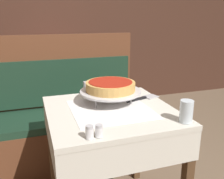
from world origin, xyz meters
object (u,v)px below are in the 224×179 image
(dining_table_front, at_px, (111,127))
(booth_bench, at_px, (64,128))
(salt_shaker, at_px, (89,132))
(water_glass_near, at_px, (186,111))
(pizza_pan_stand, at_px, (110,92))
(dining_table_rear, at_px, (51,69))
(napkin_holder, at_px, (91,88))
(pizza_server, at_px, (143,98))
(deep_dish_pizza, at_px, (110,86))
(pepper_shaker, at_px, (99,131))
(condiment_caddy, at_px, (42,57))

(dining_table_front, distance_m, booth_bench, 0.87)
(dining_table_front, bearing_deg, salt_shaker, -122.54)
(water_glass_near, bearing_deg, pizza_pan_stand, 124.00)
(dining_table_front, relative_size, dining_table_rear, 0.94)
(pizza_pan_stand, bearing_deg, dining_table_front, -108.02)
(pizza_pan_stand, bearing_deg, napkin_holder, 108.87)
(dining_table_front, xyz_separation_m, pizza_server, (0.26, 0.11, 0.12))
(pizza_pan_stand, bearing_deg, booth_bench, 108.55)
(pizza_pan_stand, height_order, napkin_holder, napkin_holder)
(deep_dish_pizza, bearing_deg, pepper_shaker, -114.51)
(pizza_pan_stand, relative_size, pizza_server, 1.51)
(deep_dish_pizza, distance_m, water_glass_near, 0.50)
(salt_shaker, bearing_deg, condiment_caddy, 92.33)
(salt_shaker, xyz_separation_m, pepper_shaker, (0.04, 0.00, -0.00))
(salt_shaker, bearing_deg, pepper_shaker, 0.00)
(dining_table_rear, bearing_deg, pepper_shaker, -89.03)
(dining_table_front, distance_m, pizza_pan_stand, 0.22)
(pizza_server, bearing_deg, pizza_pan_stand, -179.83)
(dining_table_rear, relative_size, napkin_holder, 8.24)
(booth_bench, bearing_deg, dining_table_rear, 90.16)
(booth_bench, relative_size, water_glass_near, 12.15)
(booth_bench, xyz_separation_m, salt_shaker, (-0.01, -1.11, 0.48))
(dining_table_rear, height_order, salt_shaker, salt_shaker)
(dining_table_rear, relative_size, booth_bench, 0.58)
(booth_bench, xyz_separation_m, pepper_shaker, (0.03, -1.11, 0.48))
(booth_bench, bearing_deg, dining_table_front, -76.27)
(pizza_server, bearing_deg, pepper_shaker, -134.37)
(deep_dish_pizza, relative_size, pizza_server, 1.21)
(pizza_pan_stand, bearing_deg, pizza_server, 0.17)
(pizza_pan_stand, distance_m, water_glass_near, 0.50)
(dining_table_front, height_order, water_glass_near, water_glass_near)
(napkin_holder, relative_size, condiment_caddy, 0.56)
(booth_bench, height_order, condiment_caddy, booth_bench)
(salt_shaker, distance_m, condiment_caddy, 2.04)
(booth_bench, bearing_deg, condiment_caddy, 95.91)
(booth_bench, distance_m, salt_shaker, 1.21)
(dining_table_front, bearing_deg, napkin_holder, 96.77)
(dining_table_front, relative_size, condiment_caddy, 4.35)
(pepper_shaker, bearing_deg, napkin_holder, 79.27)
(condiment_caddy, bearing_deg, pizza_server, -71.10)
(booth_bench, height_order, napkin_holder, booth_bench)
(pizza_pan_stand, height_order, salt_shaker, pizza_pan_stand)
(pizza_pan_stand, height_order, pepper_shaker, pizza_pan_stand)
(napkin_holder, bearing_deg, pepper_shaker, -100.73)
(napkin_holder, bearing_deg, salt_shaker, -104.48)
(booth_bench, relative_size, salt_shaker, 22.89)
(dining_table_rear, height_order, pizza_pan_stand, pizza_pan_stand)
(deep_dish_pizza, height_order, water_glass_near, deep_dish_pizza)
(water_glass_near, xyz_separation_m, pepper_shaker, (-0.47, -0.02, -0.03))
(dining_table_rear, xyz_separation_m, condiment_caddy, (-0.09, 0.01, 0.15))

